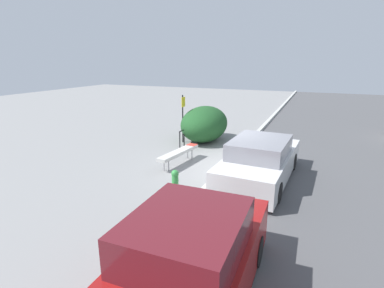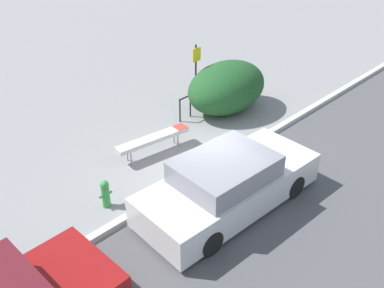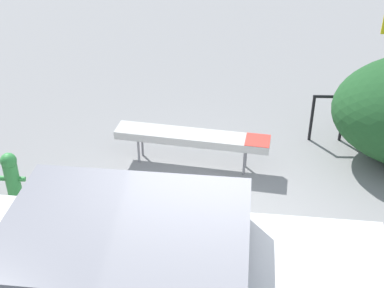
{
  "view_description": "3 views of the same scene",
  "coord_description": "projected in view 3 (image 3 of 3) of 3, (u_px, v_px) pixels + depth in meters",
  "views": [
    {
      "loc": [
        -10.22,
        -2.96,
        3.89
      ],
      "look_at": [
        -0.6,
        1.16,
        0.94
      ],
      "focal_mm": 28.0,
      "sensor_mm": 36.0,
      "label": 1
    },
    {
      "loc": [
        -7.15,
        -6.55,
        6.84
      ],
      "look_at": [
        -0.09,
        0.52,
        0.72
      ],
      "focal_mm": 40.0,
      "sensor_mm": 36.0,
      "label": 2
    },
    {
      "loc": [
        0.01,
        -5.05,
        4.63
      ],
      "look_at": [
        -0.39,
        1.21,
        0.73
      ],
      "focal_mm": 50.0,
      "sensor_mm": 36.0,
      "label": 3
    }
  ],
  "objects": [
    {
      "name": "ground_plane",
      "position": [
        217.0,
        245.0,
        6.72
      ],
      "size": [
        60.0,
        60.0,
        0.0
      ],
      "primitive_type": "plane",
      "color": "gray"
    },
    {
      "name": "curb",
      "position": [
        217.0,
        241.0,
        6.69
      ],
      "size": [
        60.0,
        0.2,
        0.13
      ],
      "color": "#B7B7B2",
      "rests_on": "ground_plane"
    },
    {
      "name": "bench",
      "position": [
        192.0,
        138.0,
        8.01
      ],
      "size": [
        2.36,
        0.69,
        0.56
      ],
      "rotation": [
        0.0,
        0.0,
        -0.13
      ],
      "color": "gray",
      "rests_on": "ground_plane"
    },
    {
      "name": "bike_rack",
      "position": [
        328.0,
        113.0,
        8.62
      ],
      "size": [
        0.55,
        0.07,
        0.83
      ],
      "rotation": [
        0.0,
        0.0,
        0.03
      ],
      "color": "black",
      "rests_on": "ground_plane"
    },
    {
      "name": "fire_hydrant",
      "position": [
        12.0,
        176.0,
        7.3
      ],
      "size": [
        0.36,
        0.22,
        0.77
      ],
      "color": "#338C3F",
      "rests_on": "ground_plane"
    },
    {
      "name": "parked_car_near",
      "position": [
        144.0,
        285.0,
        5.28
      ],
      "size": [
        4.85,
        2.11,
        1.43
      ],
      "rotation": [
        0.0,
        0.0,
        -0.05
      ],
      "color": "black",
      "rests_on": "ground_plane"
    }
  ]
}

